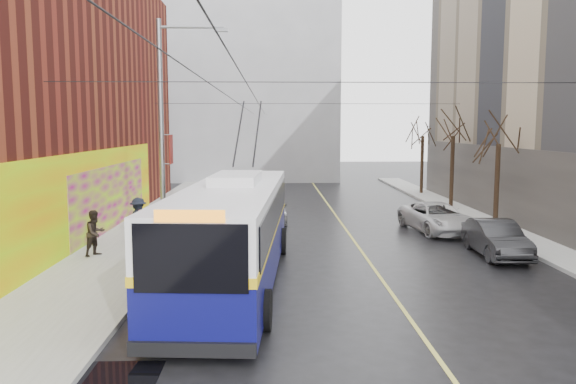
# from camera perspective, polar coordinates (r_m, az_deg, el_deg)

# --- Properties ---
(ground) EXTENTS (140.00, 140.00, 0.00)m
(ground) POSITION_cam_1_polar(r_m,az_deg,el_deg) (12.59, 8.62, -17.07)
(ground) COLOR black
(ground) RESTS_ON ground
(sidewalk_left) EXTENTS (4.00, 60.00, 0.15)m
(sidewalk_left) POSITION_cam_1_polar(r_m,az_deg,el_deg) (24.58, -15.47, -5.27)
(sidewalk_left) COLOR gray
(sidewalk_left) RESTS_ON ground
(sidewalk_right) EXTENTS (2.00, 60.00, 0.15)m
(sidewalk_right) POSITION_cam_1_polar(r_m,az_deg,el_deg) (26.32, 23.52, -4.80)
(sidewalk_right) COLOR gray
(sidewalk_right) RESTS_ON ground
(lane_line) EXTENTS (0.12, 50.00, 0.01)m
(lane_line) POSITION_cam_1_polar(r_m,az_deg,el_deg) (26.09, 6.44, -4.55)
(lane_line) COLOR #BFB74C
(lane_line) RESTS_ON ground
(building_far) EXTENTS (20.50, 12.10, 18.00)m
(building_far) POSITION_cam_1_polar(r_m,az_deg,el_deg) (56.60, -5.61, 10.64)
(building_far) COLOR gray
(building_far) RESTS_ON ground
(streetlight_pole) EXTENTS (2.65, 0.60, 9.00)m
(streetlight_pole) POSITION_cam_1_polar(r_m,az_deg,el_deg) (21.71, -12.33, 5.96)
(streetlight_pole) COLOR slate
(streetlight_pole) RESTS_ON ground
(catenary_wires) EXTENTS (18.00, 60.00, 0.22)m
(catenary_wires) POSITION_cam_1_polar(r_m,az_deg,el_deg) (26.14, -2.54, 9.27)
(catenary_wires) COLOR black
(tree_near) EXTENTS (3.20, 3.20, 6.40)m
(tree_near) POSITION_cam_1_polar(r_m,az_deg,el_deg) (29.51, 20.66, 6.08)
(tree_near) COLOR black
(tree_near) RESTS_ON ground
(tree_mid) EXTENTS (3.20, 3.20, 6.68)m
(tree_mid) POSITION_cam_1_polar(r_m,az_deg,el_deg) (36.09, 16.47, 6.70)
(tree_mid) COLOR black
(tree_mid) RESTS_ON ground
(tree_far) EXTENTS (3.20, 3.20, 6.57)m
(tree_far) POSITION_cam_1_polar(r_m,az_deg,el_deg) (42.81, 13.56, 6.59)
(tree_far) COLOR black
(tree_far) RESTS_ON ground
(pigeons_flying) EXTENTS (2.04, 0.73, 3.20)m
(pigeons_flying) POSITION_cam_1_polar(r_m,az_deg,el_deg) (21.28, -0.52, 11.68)
(pigeons_flying) COLOR slate
(trolleybus) EXTENTS (3.69, 13.12, 6.15)m
(trolleybus) POSITION_cam_1_polar(r_m,az_deg,el_deg) (18.15, -5.64, -3.98)
(trolleybus) COLOR #0A0A4D
(trolleybus) RESTS_ON ground
(parked_car_b) EXTENTS (1.63, 4.32, 1.41)m
(parked_car_b) POSITION_cam_1_polar(r_m,az_deg,el_deg) (23.44, 20.38, -4.45)
(parked_car_b) COLOR #272729
(parked_car_b) RESTS_ON ground
(parked_car_c) EXTENTS (3.07, 5.33, 1.40)m
(parked_car_c) POSITION_cam_1_polar(r_m,az_deg,el_deg) (27.97, 14.89, -2.52)
(parked_car_c) COLOR #BDBDBF
(parked_car_c) RESTS_ON ground
(following_car) EXTENTS (1.85, 4.57, 1.56)m
(following_car) POSITION_cam_1_polar(r_m,az_deg,el_deg) (29.87, -1.91, -1.57)
(following_car) COLOR #A5A7AA
(following_car) RESTS_ON ground
(pedestrian_a) EXTENTS (0.57, 0.72, 1.73)m
(pedestrian_a) POSITION_cam_1_polar(r_m,az_deg,el_deg) (21.40, -14.58, -4.43)
(pedestrian_a) COLOR black
(pedestrian_a) RESTS_ON sidewalk_left
(pedestrian_b) EXTENTS (1.01, 1.07, 1.75)m
(pedestrian_b) POSITION_cam_1_polar(r_m,az_deg,el_deg) (22.62, -19.00, -3.96)
(pedestrian_b) COLOR black
(pedestrian_b) RESTS_ON sidewalk_left
(pedestrian_c) EXTENTS (1.19, 1.42, 1.91)m
(pedestrian_c) POSITION_cam_1_polar(r_m,az_deg,el_deg) (24.77, -14.94, -2.74)
(pedestrian_c) COLOR black
(pedestrian_c) RESTS_ON sidewalk_left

